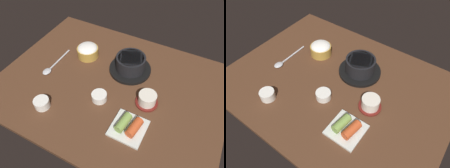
% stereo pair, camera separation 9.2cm
% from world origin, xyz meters
% --- Properties ---
extents(dining_table, '(1.00, 0.76, 0.02)m').
position_xyz_m(dining_table, '(0.00, 0.00, 0.01)').
color(dining_table, '#4C2D1C').
rests_on(dining_table, ground).
extents(stone_pot, '(0.20, 0.20, 0.08)m').
position_xyz_m(stone_pot, '(0.04, 0.12, 0.06)').
color(stone_pot, black).
rests_on(stone_pot, dining_table).
extents(rice_bowl, '(0.11, 0.11, 0.07)m').
position_xyz_m(rice_bowl, '(-0.19, 0.12, 0.05)').
color(rice_bowl, '#B78C38').
rests_on(rice_bowl, dining_table).
extents(tea_cup_with_saucer, '(0.09, 0.09, 0.05)m').
position_xyz_m(tea_cup_with_saucer, '(0.19, -0.02, 0.05)').
color(tea_cup_with_saucer, maroon).
rests_on(tea_cup_with_saucer, dining_table).
extents(banchan_cup_center, '(0.06, 0.06, 0.03)m').
position_xyz_m(banchan_cup_center, '(0.00, -0.10, 0.04)').
color(banchan_cup_center, white).
rests_on(banchan_cup_center, dining_table).
extents(kimchi_plate, '(0.13, 0.13, 0.05)m').
position_xyz_m(kimchi_plate, '(0.17, -0.17, 0.04)').
color(kimchi_plate, silver).
rests_on(kimchi_plate, dining_table).
extents(side_bowl_near, '(0.06, 0.06, 0.04)m').
position_xyz_m(side_bowl_near, '(-0.19, -0.24, 0.04)').
color(side_bowl_near, white).
rests_on(side_bowl_near, dining_table).
extents(spoon, '(0.04, 0.20, 0.01)m').
position_xyz_m(spoon, '(-0.30, -0.04, 0.03)').
color(spoon, '#B7B7BC').
rests_on(spoon, dining_table).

